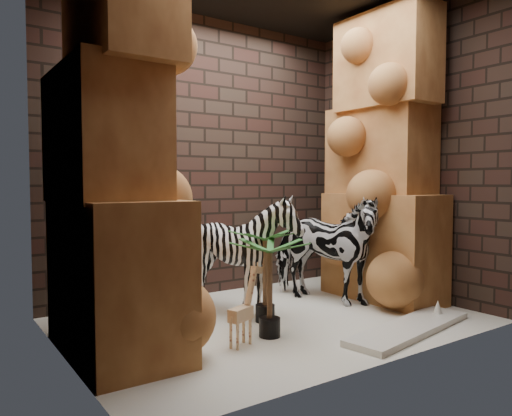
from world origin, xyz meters
TOP-DOWN VIEW (x-y plane):
  - floor at (0.00, 0.00)m, footprint 3.50×3.50m
  - wall_back at (0.00, 1.25)m, footprint 3.50×0.00m
  - wall_front at (0.00, -1.25)m, footprint 3.50×0.00m
  - wall_left at (-1.75, 0.00)m, footprint 0.00×3.00m
  - wall_right at (1.75, 0.00)m, footprint 0.00×3.00m
  - rock_pillar_left at (-1.40, 0.00)m, footprint 0.68×1.30m
  - rock_pillar_right at (1.42, 0.00)m, footprint 0.58×1.25m
  - zebra_right at (0.79, 0.23)m, footprint 0.92×1.22m
  - zebra_left at (-0.13, 0.30)m, footprint 1.26×1.37m
  - giraffe_toy at (-0.61, -0.41)m, footprint 0.34×0.21m
  - palm_front at (-0.09, 0.00)m, footprint 0.36×0.36m
  - palm_back at (-0.30, -0.35)m, footprint 0.36×0.36m
  - surfboard at (0.73, -0.89)m, footprint 1.48×0.59m

SIDE VIEW (x-z plane):
  - floor at x=0.00m, z-range 0.00..0.00m
  - surfboard at x=0.73m, z-range 0.00..0.05m
  - giraffe_toy at x=-0.61m, z-range 0.00..0.62m
  - palm_back at x=-0.30m, z-range 0.00..0.78m
  - palm_front at x=-0.09m, z-range 0.00..0.83m
  - zebra_left at x=-0.13m, z-range 0.00..1.01m
  - zebra_right at x=0.79m, z-range 0.00..1.29m
  - wall_back at x=0.00m, z-range -0.25..3.25m
  - wall_front at x=0.00m, z-range -0.25..3.25m
  - wall_left at x=-1.75m, z-range 0.00..3.00m
  - wall_right at x=1.75m, z-range 0.00..3.00m
  - rock_pillar_left at x=-1.40m, z-range 0.00..3.00m
  - rock_pillar_right at x=1.42m, z-range 0.00..3.00m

